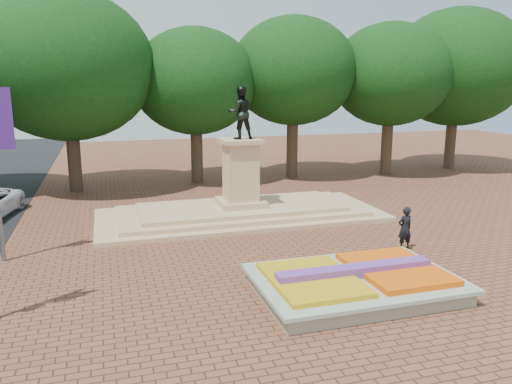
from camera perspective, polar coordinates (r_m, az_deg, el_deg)
ground at (r=17.76m, az=5.19°, el=-9.30°), size 90.00×90.00×0.00m
flower_bed at (r=16.36m, az=11.29°, el=-10.01°), size 6.30×4.30×0.91m
monument at (r=24.76m, az=-1.74°, el=-0.89°), size 14.00×6.00×6.40m
tree_row_back at (r=34.37m, az=-2.47°, el=12.52°), size 44.80×8.80×10.43m
pedestrian at (r=20.73m, az=16.65°, el=-4.02°), size 0.68×0.48×1.77m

